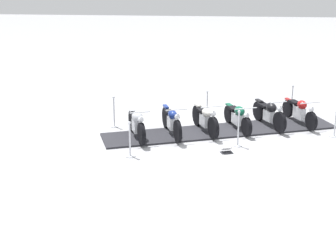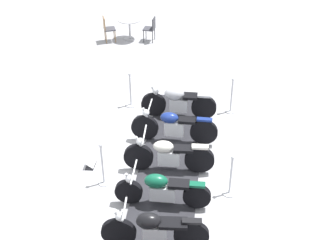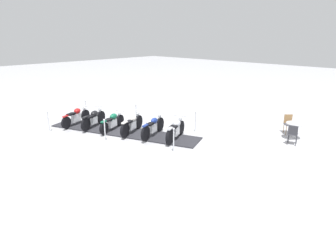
% 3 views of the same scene
% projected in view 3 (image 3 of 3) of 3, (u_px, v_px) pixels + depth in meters
% --- Properties ---
extents(ground_plane, '(80.00, 80.00, 0.00)m').
position_uv_depth(ground_plane, '(122.00, 132.00, 14.52)').
color(ground_plane, '#B2B2B7').
extents(display_platform, '(4.17, 8.00, 0.06)m').
position_uv_depth(display_platform, '(122.00, 132.00, 14.51)').
color(display_platform, '#28282D').
rests_on(display_platform, ground_plane).
extents(motorcycle_chrome, '(2.00, 0.94, 1.01)m').
position_uv_depth(motorcycle_chrome, '(176.00, 129.00, 13.29)').
color(motorcycle_chrome, black).
rests_on(motorcycle_chrome, display_platform).
extents(motorcycle_navy, '(2.14, 0.97, 1.03)m').
position_uv_depth(motorcycle_navy, '(153.00, 126.00, 13.73)').
color(motorcycle_navy, black).
rests_on(motorcycle_navy, display_platform).
extents(motorcycle_cream, '(2.02, 1.06, 1.03)m').
position_uv_depth(motorcycle_cream, '(132.00, 124.00, 14.17)').
color(motorcycle_cream, black).
rests_on(motorcycle_cream, display_platform).
extents(motorcycle_forest, '(1.99, 1.04, 0.89)m').
position_uv_depth(motorcycle_forest, '(113.00, 121.00, 14.63)').
color(motorcycle_forest, black).
rests_on(motorcycle_forest, display_platform).
extents(motorcycle_black, '(1.96, 1.01, 1.01)m').
position_uv_depth(motorcycle_black, '(94.00, 118.00, 15.05)').
color(motorcycle_black, black).
rests_on(motorcycle_black, display_platform).
extents(motorcycle_maroon, '(2.09, 1.05, 0.93)m').
position_uv_depth(motorcycle_maroon, '(76.00, 116.00, 15.50)').
color(motorcycle_maroon, black).
rests_on(motorcycle_maroon, display_platform).
extents(stanchion_right_mid, '(0.29, 0.29, 1.16)m').
position_uv_depth(stanchion_right_mid, '(136.00, 117.00, 15.67)').
color(stanchion_right_mid, silver).
rests_on(stanchion_right_mid, ground_plane).
extents(stanchion_left_mid, '(0.32, 0.32, 1.09)m').
position_uv_depth(stanchion_left_mid, '(105.00, 134.00, 13.14)').
color(stanchion_left_mid, silver).
rests_on(stanchion_left_mid, ground_plane).
extents(stanchion_left_rear, '(0.28, 0.28, 1.08)m').
position_uv_depth(stanchion_left_rear, '(49.00, 125.00, 14.42)').
color(stanchion_left_rear, silver).
rests_on(stanchion_left_rear, ground_plane).
extents(stanchion_right_rear, '(0.31, 0.31, 1.08)m').
position_uv_depth(stanchion_right_rear, '(86.00, 112.00, 16.98)').
color(stanchion_right_rear, silver).
rests_on(stanchion_right_rear, ground_plane).
extents(stanchion_left_front, '(0.29, 0.29, 1.10)m').
position_uv_depth(stanchion_left_front, '(174.00, 144.00, 11.83)').
color(stanchion_left_front, silver).
rests_on(stanchion_left_front, ground_plane).
extents(stanchion_right_front, '(0.34, 0.34, 1.08)m').
position_uv_depth(stanchion_right_front, '(196.00, 126.00, 14.40)').
color(stanchion_right_front, silver).
rests_on(stanchion_right_front, ground_plane).
extents(info_placard, '(0.31, 0.40, 0.20)m').
position_uv_depth(info_placard, '(149.00, 122.00, 15.98)').
color(info_placard, '#333338').
rests_on(info_placard, ground_plane).
extents(cafe_table, '(0.85, 0.85, 0.79)m').
position_uv_depth(cafe_table, '(295.00, 127.00, 13.37)').
color(cafe_table, '#B7B7BC').
rests_on(cafe_table, ground_plane).
extents(cafe_chair_near_table, '(0.49, 0.49, 0.92)m').
position_uv_depth(cafe_chair_near_table, '(293.00, 133.00, 12.70)').
color(cafe_chair_near_table, '#2D2D33').
rests_on(cafe_chair_near_table, ground_plane).
extents(cafe_chair_across_table, '(0.57, 0.57, 0.95)m').
position_uv_depth(cafe_chair_across_table, '(289.00, 123.00, 14.17)').
color(cafe_chair_across_table, olive).
rests_on(cafe_chair_across_table, ground_plane).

